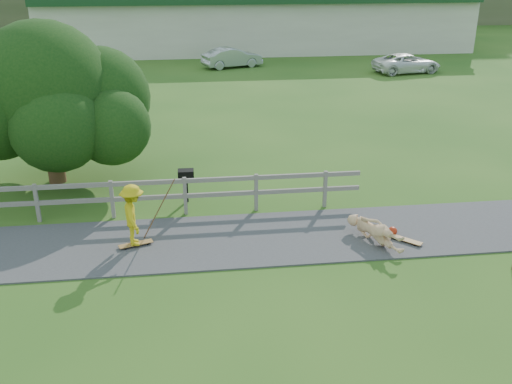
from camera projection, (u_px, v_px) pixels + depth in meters
ground at (274, 267)px, 13.33m from camera, size 260.00×260.00×0.00m
path at (265, 238)px, 14.70m from camera, size 34.00×3.00×0.04m
fence at (89, 195)px, 15.54m from camera, size 15.05×0.10×1.10m
strip_mall at (256, 14)px, 44.86m from camera, size 32.50×10.75×5.10m
skater_rider at (134, 219)px, 13.97m from camera, size 0.75×1.10×1.57m
skater_fallen at (375, 231)px, 14.34m from camera, size 1.84×1.13×0.66m
car_silver at (232, 58)px, 37.35m from camera, size 4.14×2.58×1.29m
car_white at (407, 63)px, 35.66m from camera, size 4.51×2.62×1.18m
tree at (50, 122)px, 17.68m from camera, size 6.56×6.56×3.98m
bbq at (186, 186)px, 16.74m from camera, size 0.47×0.36×1.00m
longboard_rider at (136, 245)px, 14.25m from camera, size 0.87×0.47×0.09m
longboard_fallen at (406, 241)px, 14.45m from camera, size 0.72×0.73×0.09m
helmet at (393, 231)px, 14.81m from camera, size 0.24×0.24×0.24m
pole_rider at (158, 206)px, 14.35m from camera, size 0.03×0.03×1.85m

